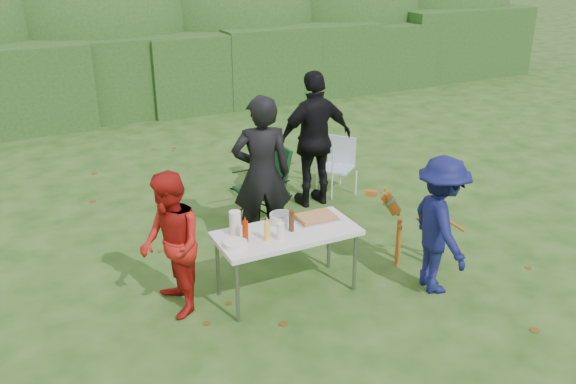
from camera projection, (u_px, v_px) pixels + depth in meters
name	position (u px, v px, depth m)	size (l,w,h in m)	color
ground	(282.00, 298.00, 6.54)	(80.00, 80.00, 0.00)	#1E4211
hedge_row	(118.00, 77.00, 12.84)	(22.00, 1.40, 1.70)	#23471C
shrub_backdrop	(100.00, 31.00, 13.88)	(20.00, 2.60, 3.20)	#3D6628
folding_table	(287.00, 236.00, 6.38)	(1.50, 0.70, 0.74)	silver
person_cook	(262.00, 175.00, 7.25)	(0.71, 0.46, 1.94)	black
person_red_jacket	(171.00, 245.00, 6.04)	(0.73, 0.57, 1.51)	#AA1612
person_black_puffy	(315.00, 140.00, 8.51)	(1.13, 0.47, 1.93)	black
child	(440.00, 225.00, 6.44)	(0.98, 0.57, 1.52)	#101349
dog	(420.00, 230.00, 7.07)	(0.93, 0.37, 0.88)	#995117
camping_chair	(261.00, 186.00, 8.05)	(0.67, 0.67, 1.08)	#103316
lawn_chair	(337.00, 166.00, 9.11)	(0.49, 0.49, 0.83)	#5597C3
food_tray	(316.00, 219.00, 6.62)	(0.45, 0.30, 0.02)	#B7B7BA
focaccia_bread	(316.00, 216.00, 6.61)	(0.40, 0.26, 0.04)	#C27B47
mustard_bottle	(267.00, 231.00, 6.14)	(0.06, 0.06, 0.20)	yellow
ketchup_bottle	(245.00, 231.00, 6.11)	(0.06, 0.06, 0.22)	#A91E00
beer_bottle	(291.00, 220.00, 6.33)	(0.06, 0.06, 0.24)	#47230F
paper_towel_roll	(235.00, 223.00, 6.24)	(0.12, 0.12, 0.26)	white
cup_stack	(280.00, 231.00, 6.16)	(0.08, 0.08, 0.18)	white
pasta_bowl	(282.00, 218.00, 6.54)	(0.26, 0.26, 0.10)	silver
plate_stack	(235.00, 244.00, 6.05)	(0.24, 0.24, 0.05)	white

